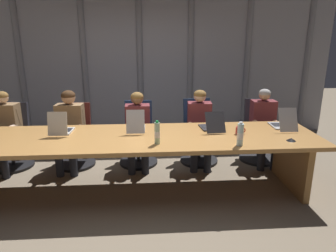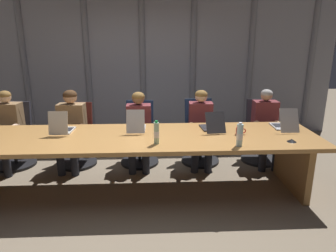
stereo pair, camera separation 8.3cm
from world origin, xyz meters
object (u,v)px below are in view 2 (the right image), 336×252
at_px(person_right_mid, 201,124).
at_px(person_left_mid, 71,124).
at_px(office_chair_left_mid, 77,141).
at_px(person_left_end, 6,126).
at_px(laptop_center, 136,126).
at_px(office_chair_right_mid, 200,139).
at_px(person_center, 139,125).
at_px(coffee_mug_near, 240,131).
at_px(office_chair_center, 140,140).
at_px(office_chair_left_end, 15,142).
at_px(person_right_end, 266,123).
at_px(laptop_right_end, 284,125).
at_px(conference_mic_left_side, 292,140).
at_px(laptop_left_mid, 62,128).
at_px(laptop_right_mid, 212,126).
at_px(water_bottle_primary, 240,135).
at_px(office_chair_right_end, 261,138).
at_px(water_bottle_secondary, 156,133).

bearing_deg(person_right_mid, person_left_mid, -86.44).
relative_size(office_chair_left_mid, person_left_end, 0.80).
bearing_deg(laptop_center, office_chair_right_mid, -51.66).
relative_size(person_center, coffee_mug_near, 8.93).
relative_size(office_chair_center, office_chair_right_mid, 0.98).
bearing_deg(person_left_mid, laptop_center, 62.91).
relative_size(office_chair_left_end, person_right_end, 0.83).
bearing_deg(office_chair_left_end, laptop_right_end, 82.67).
height_order(office_chair_right_mid, person_left_mid, person_left_mid).
height_order(laptop_right_end, person_right_mid, person_right_mid).
distance_m(office_chair_left_end, person_right_end, 3.91).
distance_m(person_left_end, conference_mic_left_side, 3.98).
xyz_separation_m(laptop_left_mid, laptop_right_end, (2.92, 0.02, -0.00)).
relative_size(laptop_right_mid, person_right_end, 0.40).
relative_size(laptop_left_mid, person_right_end, 0.32).
distance_m(office_chair_right_mid, person_center, 1.02).
distance_m(office_chair_left_mid, office_chair_right_mid, 1.95).
bearing_deg(office_chair_left_end, water_bottle_primary, 69.70).
relative_size(office_chair_center, office_chair_right_end, 1.00).
xyz_separation_m(office_chair_left_end, office_chair_right_end, (3.89, 0.00, -0.00)).
bearing_deg(person_left_end, person_left_mid, 94.42).
xyz_separation_m(office_chair_left_end, person_center, (1.94, -0.16, 0.29)).
distance_m(laptop_right_mid, office_chair_left_mid, 2.17).
distance_m(person_right_mid, person_right_end, 1.01).
height_order(person_left_end, person_right_end, person_left_end).
bearing_deg(laptop_right_end, laptop_center, 91.44).
bearing_deg(person_center, water_bottle_secondary, 12.37).
relative_size(office_chair_center, water_bottle_primary, 3.51).
distance_m(office_chair_left_mid, person_center, 1.04).
relative_size(person_right_mid, water_bottle_primary, 4.23).
relative_size(laptop_left_mid, person_left_mid, 0.32).
distance_m(person_center, water_bottle_primary, 1.73).
height_order(person_left_end, water_bottle_secondary, person_left_end).
bearing_deg(water_bottle_primary, person_center, 134.00).
distance_m(person_right_end, water_bottle_primary, 1.47).
height_order(water_bottle_secondary, coffee_mug_near, water_bottle_secondary).
relative_size(office_chair_left_end, person_center, 0.84).
bearing_deg(water_bottle_primary, office_chair_center, 130.49).
distance_m(laptop_left_mid, person_left_mid, 0.65).
height_order(laptop_center, office_chair_right_mid, laptop_center).
relative_size(office_chair_left_end, person_left_end, 0.82).
relative_size(person_center, conference_mic_left_side, 10.48).
bearing_deg(office_chair_right_end, person_left_mid, -83.48).
xyz_separation_m(person_center, conference_mic_left_side, (1.85, -1.12, 0.12)).
height_order(person_right_end, water_bottle_primary, person_right_end).
bearing_deg(laptop_right_end, person_left_mid, 80.64).
bearing_deg(person_right_mid, office_chair_right_mid, 177.16).
distance_m(laptop_center, person_right_end, 2.05).
xyz_separation_m(laptop_center, office_chair_left_end, (-1.93, 0.74, -0.45)).
distance_m(laptop_left_mid, conference_mic_left_side, 2.85).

